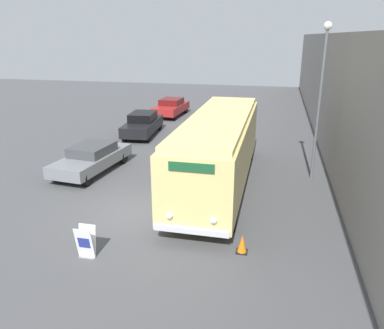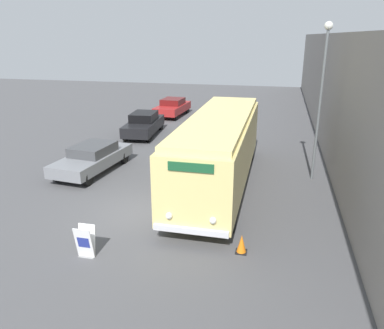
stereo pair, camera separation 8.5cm
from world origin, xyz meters
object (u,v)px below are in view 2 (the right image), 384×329
at_px(parked_car_far, 173,107).
at_px(traffic_cone, 242,244).
at_px(vintage_bus, 219,147).
at_px(parked_car_near, 93,158).
at_px(parked_car_mid, 144,124).
at_px(sign_board, 85,242).
at_px(streetlamp, 322,83).

distance_m(parked_car_far, traffic_cone, 21.48).
bearing_deg(vintage_bus, parked_car_far, 113.56).
bearing_deg(parked_car_near, traffic_cone, -29.89).
distance_m(parked_car_near, parked_car_far, 14.16).
relative_size(vintage_bus, parked_car_mid, 2.26).
bearing_deg(parked_car_far, parked_car_mid, -87.84).
height_order(parked_car_far, traffic_cone, parked_car_far).
height_order(vintage_bus, parked_car_far, vintage_bus).
bearing_deg(parked_car_near, parked_car_mid, 96.23).
distance_m(parked_car_near, parked_car_mid, 7.46).
distance_m(sign_board, parked_car_mid, 14.98).
bearing_deg(vintage_bus, traffic_cone, -73.22).
height_order(streetlamp, parked_car_mid, streetlamp).
bearing_deg(vintage_bus, parked_car_mid, 129.44).
height_order(vintage_bus, sign_board, vintage_bus).
bearing_deg(parked_car_mid, parked_car_far, 84.26).
bearing_deg(streetlamp, sign_board, -130.21).
height_order(sign_board, parked_car_near, parked_car_near).
relative_size(streetlamp, parked_car_far, 1.54).
relative_size(vintage_bus, traffic_cone, 18.22).
relative_size(sign_board, parked_car_mid, 0.21).
xyz_separation_m(streetlamp, parked_car_near, (-10.63, -1.43, -3.79)).
relative_size(parked_car_near, parked_car_far, 1.08).
height_order(streetlamp, parked_car_near, streetlamp).
xyz_separation_m(vintage_bus, parked_car_mid, (-6.46, 7.85, -1.04)).
height_order(parked_car_mid, traffic_cone, parked_car_mid).
bearing_deg(vintage_bus, parked_car_near, 176.52).
bearing_deg(sign_board, parked_car_far, 98.92).
xyz_separation_m(parked_car_near, traffic_cone, (8.04, -5.79, -0.43)).
xyz_separation_m(streetlamp, parked_car_far, (-10.56, 12.73, -3.75)).
distance_m(sign_board, traffic_cone, 4.82).
xyz_separation_m(sign_board, parked_car_far, (-3.34, 21.27, 0.26)).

